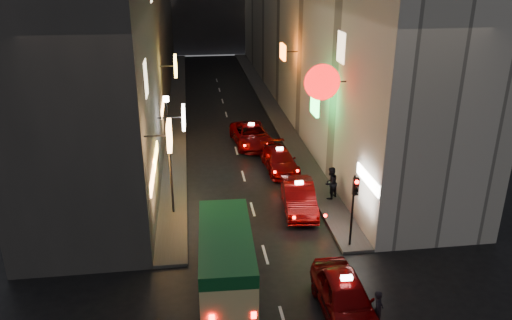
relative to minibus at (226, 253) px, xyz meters
name	(u,v)px	position (x,y,z in m)	size (l,w,h in m)	color
building_left	(126,5)	(-6.06, 27.70, 7.39)	(7.61, 52.00, 18.00)	#363331
building_right	(312,3)	(9.93, 27.70, 7.39)	(8.21, 52.00, 18.00)	#B7B3A8
sidewalk_left	(177,106)	(-2.32, 27.71, -1.53)	(1.50, 52.00, 0.15)	#474442
sidewalk_right	(269,103)	(6.18, 27.71, -1.53)	(1.50, 52.00, 0.15)	#474442
minibus	(226,253)	(0.00, 0.00, 0.00)	(2.29, 5.99, 2.55)	#C6C37C
taxi_near	(345,295)	(4.25, -2.29, -0.70)	(2.38, 5.74, 1.99)	#610304
taxi_second	(299,195)	(4.37, 6.35, -0.73)	(2.74, 5.68, 1.92)	#610304
taxi_third	(280,158)	(4.34, 11.95, -0.83)	(2.25, 4.99, 1.73)	#610304
taxi_far	(251,133)	(3.14, 16.75, -0.73)	(2.70, 5.67, 1.92)	#610304
pedestrian_crossing	(378,307)	(5.23, -3.10, -0.74)	(0.57, 0.37, 1.74)	black
pedestrian_sidewalk	(331,181)	(6.34, 7.20, -0.42)	(0.78, 0.49, 2.07)	black
traffic_light	(354,197)	(5.93, 2.18, 1.08)	(0.26, 0.43, 3.50)	black
lamp_post	(169,148)	(-2.27, 6.71, 2.11)	(0.28, 0.28, 6.22)	black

